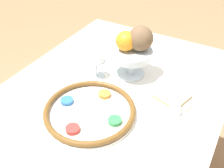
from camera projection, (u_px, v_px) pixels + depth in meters
dining_table at (106, 160)px, 1.23m from camera, size 1.22×0.84×0.74m
seder_plate at (90, 111)px, 0.93m from camera, size 0.33×0.33×0.03m
wine_glass at (96, 56)px, 1.06m from camera, size 0.07×0.07×0.14m
fruit_stand at (131, 56)px, 1.08m from camera, size 0.17×0.17×0.12m
orange_fruit at (126, 41)px, 1.04m from camera, size 0.08×0.08×0.08m
coconut at (141, 39)px, 1.03m from camera, size 0.10×0.10×0.10m
bread_plate at (172, 97)px, 1.00m from camera, size 0.16×0.16×0.02m
napkin_roll at (175, 97)px, 0.98m from camera, size 0.17×0.09×0.04m
cup_near at (93, 55)px, 1.18m from camera, size 0.06×0.06×0.07m
fork_left at (38, 85)px, 1.07m from camera, size 0.07×0.17×0.01m
fork_right at (43, 81)px, 1.09m from camera, size 0.06×0.17×0.01m
spoon at (186, 100)px, 0.99m from camera, size 0.15×0.02×0.01m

